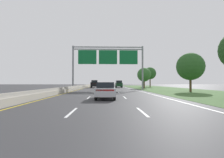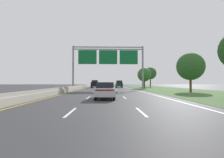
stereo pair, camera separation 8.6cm
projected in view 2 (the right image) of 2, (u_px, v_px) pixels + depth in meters
The scene contains 13 objects.
ground_plane at pixel (107, 91), 33.94m from camera, with size 220.00×220.00×0.00m, color #333335.
lane_striping at pixel (107, 91), 33.49m from camera, with size 11.96×106.00×0.01m.
grass_verge_right at pixel (180, 90), 34.34m from camera, with size 14.00×110.00×0.02m, color #3D602D.
median_barrier_concrete at pixel (72, 89), 33.76m from camera, with size 0.60×110.00×0.85m.
overhead_sign_gantry at pixel (108, 59), 37.89m from camera, with size 15.06×0.42×9.24m.
pickup_truck_black at pixel (95, 84), 51.96m from camera, with size 2.15×5.46×2.20m.
car_gold_centre_lane_sedan at pixel (107, 86), 39.46m from camera, with size 1.89×4.43×1.57m.
car_silver_centre_lane_sedan at pixel (105, 90), 17.04m from camera, with size 1.89×4.43×1.57m.
car_darkgreen_right_lane_suv at pixel (119, 84), 53.69m from camera, with size 1.96×4.72×2.11m.
car_grey_centre_lane_sedan at pixel (107, 87), 28.50m from camera, with size 1.91×4.44×1.57m.
roadside_tree_mid at pixel (190, 67), 29.39m from camera, with size 4.48×4.48×6.39m.
roadside_tree_far at pixel (144, 75), 46.31m from camera, with size 3.55×3.55×5.31m.
roadside_tree_distant at pixel (150, 73), 59.48m from camera, with size 3.97×3.97×6.56m.
Camera 2 is at (0.04, 1.01, 1.56)m, focal length 28.86 mm.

